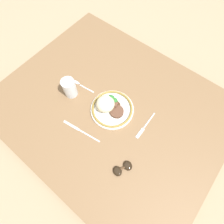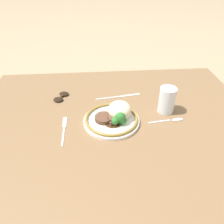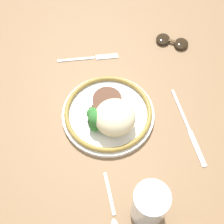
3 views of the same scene
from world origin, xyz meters
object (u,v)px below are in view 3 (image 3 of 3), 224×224
object	(u,v)px
fork	(94,58)
juice_glass	(149,206)
sunglasses	(172,41)
spoon	(114,221)
plate	(109,114)
knife	(189,129)

from	to	relation	value
fork	juice_glass	bearing A→B (deg)	-80.39
sunglasses	spoon	bearing A→B (deg)	0.54
fork	sunglasses	xyz separation A→B (m)	(-0.04, 0.23, 0.01)
spoon	sunglasses	bearing A→B (deg)	148.64
fork	sunglasses	world-z (taller)	sunglasses
fork	spoon	xyz separation A→B (m)	(0.45, 0.01, 0.00)
plate	sunglasses	world-z (taller)	plate
plate	fork	distance (m)	0.21
plate	juice_glass	distance (m)	0.24
knife	plate	bearing A→B (deg)	-111.81
juice_glass	knife	bearing A→B (deg)	144.77
knife	spoon	bearing A→B (deg)	-54.11
juice_glass	fork	size ratio (longest dim) A/B	0.66
juice_glass	fork	world-z (taller)	juice_glass
sunglasses	plate	bearing A→B (deg)	-16.09
spoon	sunglasses	world-z (taller)	sunglasses
fork	knife	distance (m)	0.33
juice_glass	knife	size ratio (longest dim) A/B	0.52
knife	sunglasses	distance (m)	0.29
plate	fork	world-z (taller)	plate
plate	knife	size ratio (longest dim) A/B	1.05
spoon	sunglasses	size ratio (longest dim) A/B	1.47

